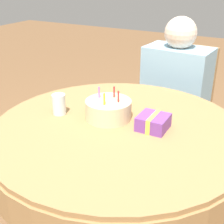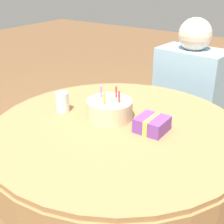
# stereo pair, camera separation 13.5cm
# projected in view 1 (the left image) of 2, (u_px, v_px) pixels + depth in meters

# --- Properties ---
(dining_table) EXTENTS (1.12, 1.12, 0.76)m
(dining_table) POSITION_uv_depth(u_px,v_px,m) (118.00, 144.00, 1.39)
(dining_table) COLOR #9E7547
(dining_table) RESTS_ON ground_plane
(chair) EXTENTS (0.47, 0.47, 0.91)m
(chair) POSITION_uv_depth(u_px,v_px,m) (178.00, 108.00, 2.21)
(chair) COLOR #A37A4C
(chair) RESTS_ON ground_plane
(person) EXTENTS (0.43, 0.37, 1.12)m
(person) POSITION_uv_depth(u_px,v_px,m) (175.00, 87.00, 2.06)
(person) COLOR beige
(person) RESTS_ON ground_plane
(birthday_cake) EXTENTS (0.21, 0.21, 0.14)m
(birthday_cake) POSITION_uv_depth(u_px,v_px,m) (108.00, 109.00, 1.40)
(birthday_cake) COLOR beige
(birthday_cake) RESTS_ON dining_table
(drinking_glass) EXTENTS (0.06, 0.06, 0.10)m
(drinking_glass) POSITION_uv_depth(u_px,v_px,m) (59.00, 104.00, 1.44)
(drinking_glass) COLOR silver
(drinking_glass) RESTS_ON dining_table
(gift_box) EXTENTS (0.12, 0.13, 0.07)m
(gift_box) POSITION_uv_depth(u_px,v_px,m) (153.00, 122.00, 1.31)
(gift_box) COLOR #753D99
(gift_box) RESTS_ON dining_table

